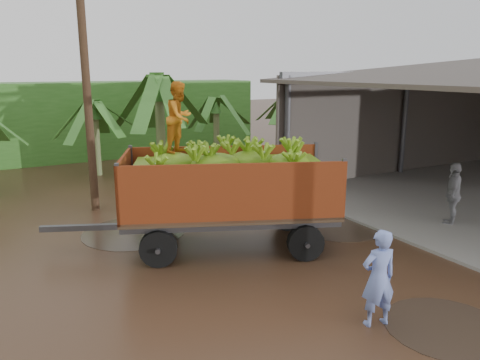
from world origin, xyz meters
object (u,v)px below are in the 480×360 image
banana_trailer (228,187)px  utility_pole (86,86)px  man_grey (453,194)px  man_blue (378,278)px

banana_trailer → utility_pole: bearing=138.0°
banana_trailer → man_grey: (6.07, -1.60, -0.61)m
man_grey → utility_pole: size_ratio=0.24×
utility_pole → banana_trailer: bearing=-65.1°
man_blue → man_grey: 6.23m
utility_pole → man_blue: bearing=-73.6°
banana_trailer → man_blue: 4.46m
banana_trailer → utility_pole: (-2.15, 4.64, 2.25)m
banana_trailer → utility_pole: 5.59m
banana_trailer → man_blue: (0.50, -4.39, -0.65)m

